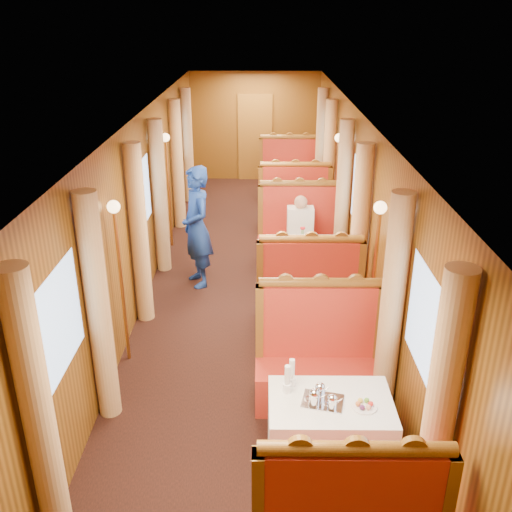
{
  "coord_description": "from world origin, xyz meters",
  "views": [
    {
      "loc": [
        0.15,
        -7.43,
        3.79
      ],
      "look_at": [
        0.09,
        -1.13,
        1.05
      ],
      "focal_mm": 40.0,
      "sensor_mm": 36.0,
      "label": 1
    }
  ],
  "objects_px": {
    "table_mid": "(303,268)",
    "rose_vase_mid": "(303,232)",
    "teapot_left": "(314,400)",
    "teapot_right": "(332,404)",
    "tea_tray": "(323,401)",
    "fruit_plate": "(364,405)",
    "banquette_mid_fwd": "(308,298)",
    "passenger": "(300,226)",
    "banquette_far_fwd": "(294,209)",
    "rose_vase_far": "(290,168)",
    "table_far": "(291,195)",
    "banquette_far_aft": "(289,179)",
    "banquette_near_aft": "(318,365)",
    "teapot_back": "(320,393)",
    "steward": "(197,227)",
    "table_near": "(329,436)",
    "banquette_mid_aft": "(299,239)"
  },
  "relations": [
    {
      "from": "banquette_near_aft",
      "to": "rose_vase_mid",
      "type": "height_order",
      "value": "banquette_near_aft"
    },
    {
      "from": "table_far",
      "to": "banquette_near_aft",
      "type": "bearing_deg",
      "value": -90.0
    },
    {
      "from": "banquette_near_aft",
      "to": "banquette_far_aft",
      "type": "distance_m",
      "value": 7.0
    },
    {
      "from": "teapot_right",
      "to": "banquette_far_fwd",
      "type": "bearing_deg",
      "value": 76.62
    },
    {
      "from": "table_mid",
      "to": "banquette_near_aft",
      "type": "bearing_deg",
      "value": -90.0
    },
    {
      "from": "teapot_left",
      "to": "rose_vase_mid",
      "type": "relative_size",
      "value": 0.43
    },
    {
      "from": "rose_vase_mid",
      "to": "steward",
      "type": "distance_m",
      "value": 1.53
    },
    {
      "from": "steward",
      "to": "banquette_far_fwd",
      "type": "bearing_deg",
      "value": 120.93
    },
    {
      "from": "banquette_mid_fwd",
      "to": "fruit_plate",
      "type": "relative_size",
      "value": 6.33
    },
    {
      "from": "tea_tray",
      "to": "banquette_mid_aft",
      "type": "bearing_deg",
      "value": 89.07
    },
    {
      "from": "banquette_mid_aft",
      "to": "fruit_plate",
      "type": "height_order",
      "value": "banquette_mid_aft"
    },
    {
      "from": "teapot_right",
      "to": "teapot_back",
      "type": "relative_size",
      "value": 0.92
    },
    {
      "from": "banquette_near_aft",
      "to": "steward",
      "type": "relative_size",
      "value": 0.75
    },
    {
      "from": "banquette_near_aft",
      "to": "passenger",
      "type": "distance_m",
      "value": 3.25
    },
    {
      "from": "teapot_left",
      "to": "teapot_right",
      "type": "xyz_separation_m",
      "value": [
        0.14,
        -0.04,
        -0.01
      ]
    },
    {
      "from": "fruit_plate",
      "to": "banquette_far_fwd",
      "type": "bearing_deg",
      "value": 92.5
    },
    {
      "from": "banquette_mid_fwd",
      "to": "fruit_plate",
      "type": "bearing_deg",
      "value": -84.11
    },
    {
      "from": "banquette_near_aft",
      "to": "steward",
      "type": "distance_m",
      "value": 3.18
    },
    {
      "from": "banquette_near_aft",
      "to": "banquette_far_aft",
      "type": "xyz_separation_m",
      "value": [
        0.0,
        7.0,
        0.0
      ]
    },
    {
      "from": "banquette_mid_fwd",
      "to": "passenger",
      "type": "height_order",
      "value": "banquette_mid_fwd"
    },
    {
      "from": "table_mid",
      "to": "teapot_right",
      "type": "relative_size",
      "value": 7.76
    },
    {
      "from": "teapot_back",
      "to": "fruit_plate",
      "type": "relative_size",
      "value": 0.69
    },
    {
      "from": "banquette_mid_fwd",
      "to": "passenger",
      "type": "distance_m",
      "value": 1.79
    },
    {
      "from": "banquette_far_fwd",
      "to": "tea_tray",
      "type": "height_order",
      "value": "banquette_far_fwd"
    },
    {
      "from": "tea_tray",
      "to": "teapot_back",
      "type": "bearing_deg",
      "value": 115.9
    },
    {
      "from": "tea_tray",
      "to": "teapot_right",
      "type": "xyz_separation_m",
      "value": [
        0.07,
        -0.09,
        0.05
      ]
    },
    {
      "from": "table_far",
      "to": "banquette_far_aft",
      "type": "distance_m",
      "value": 1.02
    },
    {
      "from": "banquette_far_fwd",
      "to": "passenger",
      "type": "xyz_separation_m",
      "value": [
        -0.0,
        -1.74,
        0.32
      ]
    },
    {
      "from": "banquette_near_aft",
      "to": "tea_tray",
      "type": "distance_m",
      "value": 1.08
    },
    {
      "from": "banquette_near_aft",
      "to": "rose_vase_mid",
      "type": "distance_m",
      "value": 2.55
    },
    {
      "from": "banquette_mid_fwd",
      "to": "rose_vase_mid",
      "type": "relative_size",
      "value": 3.72
    },
    {
      "from": "table_far",
      "to": "fruit_plate",
      "type": "xyz_separation_m",
      "value": [
        0.27,
        -7.08,
        0.39
      ]
    },
    {
      "from": "table_near",
      "to": "table_mid",
      "type": "distance_m",
      "value": 3.5
    },
    {
      "from": "banquette_far_aft",
      "to": "teapot_right",
      "type": "xyz_separation_m",
      "value": [
        -0.01,
        -8.12,
        0.38
      ]
    },
    {
      "from": "teapot_right",
      "to": "fruit_plate",
      "type": "xyz_separation_m",
      "value": [
        0.27,
        0.03,
        -0.04
      ]
    },
    {
      "from": "banquette_mid_fwd",
      "to": "banquette_near_aft",
      "type": "bearing_deg",
      "value": -90.0
    },
    {
      "from": "banquette_far_fwd",
      "to": "rose_vase_far",
      "type": "xyz_separation_m",
      "value": [
        -0.04,
        1.02,
        0.5
      ]
    },
    {
      "from": "banquette_far_fwd",
      "to": "rose_vase_far",
      "type": "bearing_deg",
      "value": 92.03
    },
    {
      "from": "teapot_left",
      "to": "table_mid",
      "type": "bearing_deg",
      "value": 80.04
    },
    {
      "from": "teapot_left",
      "to": "banquette_mid_aft",
      "type": "bearing_deg",
      "value": 80.58
    },
    {
      "from": "table_near",
      "to": "table_far",
      "type": "relative_size",
      "value": 1.0
    },
    {
      "from": "banquette_mid_aft",
      "to": "passenger",
      "type": "relative_size",
      "value": 1.76
    },
    {
      "from": "banquette_far_aft",
      "to": "teapot_right",
      "type": "relative_size",
      "value": 9.9
    },
    {
      "from": "rose_vase_mid",
      "to": "table_far",
      "type": "bearing_deg",
      "value": 89.72
    },
    {
      "from": "table_mid",
      "to": "rose_vase_mid",
      "type": "bearing_deg",
      "value": 139.36
    },
    {
      "from": "table_mid",
      "to": "banquette_far_fwd",
      "type": "relative_size",
      "value": 0.78
    },
    {
      "from": "banquette_mid_fwd",
      "to": "banquette_mid_aft",
      "type": "bearing_deg",
      "value": 90.0
    },
    {
      "from": "table_near",
      "to": "rose_vase_far",
      "type": "xyz_separation_m",
      "value": [
        -0.04,
        7.01,
        0.55
      ]
    },
    {
      "from": "banquette_mid_aft",
      "to": "rose_vase_far",
      "type": "height_order",
      "value": "banquette_mid_aft"
    },
    {
      "from": "banquette_mid_aft",
      "to": "steward",
      "type": "height_order",
      "value": "steward"
    }
  ]
}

